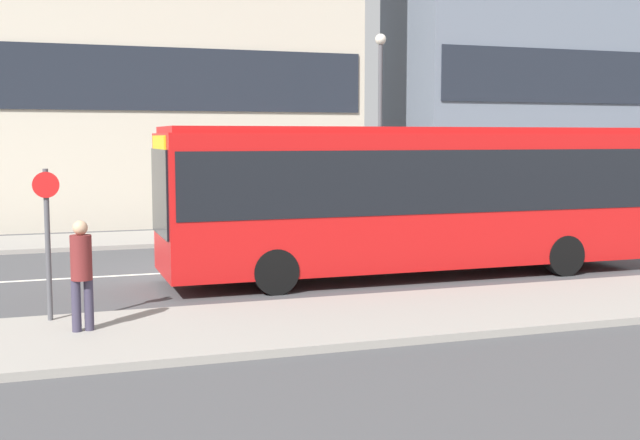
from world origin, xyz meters
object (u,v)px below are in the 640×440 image
parked_car_0 (558,216)px  pedestrian_near_stop (81,268)px  city_bus (407,191)px  street_lamp (380,111)px  bus_stop_sign (47,232)px

parked_car_0 → pedestrian_near_stop: size_ratio=2.21×
city_bus → street_lamp: bearing=69.2°
city_bus → bus_stop_sign: (-7.95, -2.74, -0.35)m
city_bus → bus_stop_sign: bearing=-163.5°
city_bus → pedestrian_near_stop: bearing=-156.0°
parked_car_0 → bus_stop_sign: bearing=-152.8°
pedestrian_near_stop → bus_stop_sign: bearing=-71.7°
parked_car_0 → pedestrian_near_stop: 18.11m
pedestrian_near_stop → street_lamp: 15.08m
bus_stop_sign → street_lamp: street_lamp is taller
city_bus → parked_car_0: (8.12, 5.52, -1.35)m
city_bus → pedestrian_near_stop: city_bus is taller
parked_car_0 → pedestrian_near_stop: bearing=-149.4°
pedestrian_near_stop → street_lamp: street_lamp is taller
city_bus → parked_car_0: bearing=31.7°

